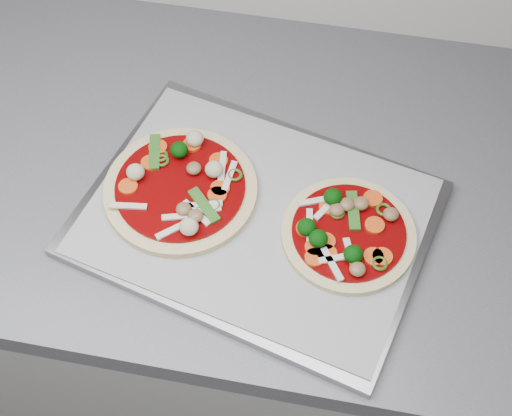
# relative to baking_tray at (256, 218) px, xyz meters

# --- Properties ---
(base_cabinet) EXTENTS (3.60, 0.60, 0.86)m
(base_cabinet) POSITION_rel_baking_tray_xyz_m (-0.37, 0.08, -0.48)
(base_cabinet) COLOR #AFAFAD
(base_cabinet) RESTS_ON ground
(countertop) EXTENTS (3.60, 0.60, 0.04)m
(countertop) POSITION_rel_baking_tray_xyz_m (-0.37, 0.08, -0.03)
(countertop) COLOR slate
(countertop) RESTS_ON base_cabinet
(baking_tray) EXTENTS (0.50, 0.42, 0.01)m
(baking_tray) POSITION_rel_baking_tray_xyz_m (0.00, 0.00, 0.00)
(baking_tray) COLOR gray
(baking_tray) RESTS_ON countertop
(parchment) EXTENTS (0.47, 0.39, 0.00)m
(parchment) POSITION_rel_baking_tray_xyz_m (0.00, 0.00, 0.01)
(parchment) COLOR #939498
(parchment) RESTS_ON baking_tray
(pizza_left) EXTENTS (0.24, 0.24, 0.03)m
(pizza_left) POSITION_rel_baking_tray_xyz_m (-0.10, 0.02, 0.02)
(pizza_left) COLOR #D1B683
(pizza_left) RESTS_ON parchment
(pizza_right) EXTENTS (0.23, 0.23, 0.03)m
(pizza_right) POSITION_rel_baking_tray_xyz_m (0.12, -0.01, 0.02)
(pizza_right) COLOR #D1B683
(pizza_right) RESTS_ON parchment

